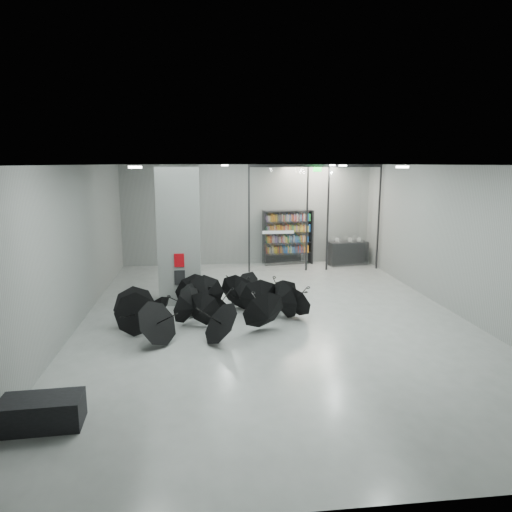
{
  "coord_description": "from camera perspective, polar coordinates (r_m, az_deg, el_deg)",
  "views": [
    {
      "loc": [
        -1.83,
        -11.72,
        4.04
      ],
      "look_at": [
        -0.3,
        1.5,
        1.4
      ],
      "focal_mm": 32.84,
      "sensor_mm": 36.0,
      "label": 1
    }
  ],
  "objects": [
    {
      "name": "exit_sign",
      "position": [
        17.53,
        7.49,
        10.41
      ],
      "size": [
        0.3,
        0.06,
        0.15
      ],
      "primitive_type": "cube",
      "color": "#0CE533",
      "rests_on": "room"
    },
    {
      "name": "bookshelf",
      "position": [
        19.01,
        3.89,
        2.28
      ],
      "size": [
        2.03,
        0.68,
        2.19
      ],
      "primitive_type": null,
      "rotation": [
        0.0,
        0.0,
        0.15
      ],
      "color": "black",
      "rests_on": "ground"
    },
    {
      "name": "bench",
      "position": [
        8.39,
        -25.51,
        -16.88
      ],
      "size": [
        1.51,
        0.7,
        0.47
      ],
      "primitive_type": "cube",
      "rotation": [
        0.0,
        0.0,
        0.05
      ],
      "color": "black",
      "rests_on": "ground"
    },
    {
      "name": "fire_cabinet",
      "position": [
        13.39,
        -9.34,
        -0.52
      ],
      "size": [
        0.28,
        0.04,
        0.38
      ],
      "primitive_type": "cube",
      "color": "#A50A07",
      "rests_on": "column"
    },
    {
      "name": "glass_partition",
      "position": [
        17.82,
        7.17,
        5.15
      ],
      "size": [
        5.06,
        0.08,
        4.0
      ],
      "color": "silver",
      "rests_on": "ground"
    },
    {
      "name": "info_panel",
      "position": [
        13.49,
        -9.27,
        -2.6
      ],
      "size": [
        0.3,
        0.03,
        0.42
      ],
      "primitive_type": "cube",
      "color": "black",
      "rests_on": "column"
    },
    {
      "name": "room",
      "position": [
        11.92,
        2.27,
        5.46
      ],
      "size": [
        14.0,
        14.02,
        4.01
      ],
      "color": "gray",
      "rests_on": "ground"
    },
    {
      "name": "column",
      "position": [
        13.88,
        -9.31,
        2.63
      ],
      "size": [
        1.2,
        1.2,
        4.0
      ],
      "primitive_type": "cube",
      "color": "slate",
      "rests_on": "ground"
    },
    {
      "name": "umbrella_cluster",
      "position": [
        12.3,
        -4.61,
        -6.43
      ],
      "size": [
        5.4,
        4.58,
        1.3
      ],
      "color": "black",
      "rests_on": "ground"
    },
    {
      "name": "shop_counter",
      "position": [
        19.28,
        11.02,
        0.36
      ],
      "size": [
        1.65,
        0.85,
        0.95
      ],
      "primitive_type": "cube",
      "rotation": [
        0.0,
        0.0,
        0.14
      ],
      "color": "black",
      "rests_on": "ground"
    }
  ]
}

